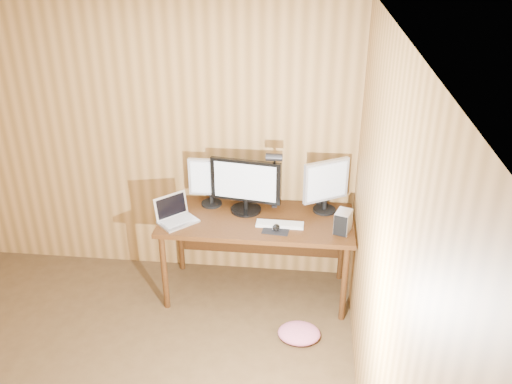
% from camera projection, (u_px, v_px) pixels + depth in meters
% --- Properties ---
extents(room_shell, '(4.00, 4.00, 4.00)m').
position_uv_depth(room_shell, '(54.00, 276.00, 2.92)').
color(room_shell, '#4A341C').
rests_on(room_shell, ground).
extents(desk, '(1.60, 0.70, 0.75)m').
position_uv_depth(desk, '(258.00, 227.00, 4.62)').
color(desk, '#3C200C').
rests_on(desk, floor).
extents(monitor_center, '(0.60, 0.26, 0.47)m').
position_uv_depth(monitor_center, '(246.00, 185.00, 4.51)').
color(monitor_center, black).
rests_on(monitor_center, desk).
extents(monitor_left, '(0.38, 0.18, 0.43)m').
position_uv_depth(monitor_left, '(211.00, 181.00, 4.62)').
color(monitor_left, black).
rests_on(monitor_left, desk).
extents(monitor_right, '(0.37, 0.24, 0.46)m').
position_uv_depth(monitor_right, '(326.00, 184.00, 4.51)').
color(monitor_right, black).
rests_on(monitor_right, desk).
extents(laptop, '(0.37, 0.37, 0.21)m').
position_uv_depth(laptop, '(175.00, 215.00, 4.44)').
color(laptop, silver).
rests_on(laptop, desk).
extents(keyboard, '(0.39, 0.12, 0.02)m').
position_uv_depth(keyboard, '(280.00, 224.00, 4.40)').
color(keyboard, white).
rests_on(keyboard, desk).
extents(mousepad, '(0.23, 0.19, 0.00)m').
position_uv_depth(mousepad, '(276.00, 229.00, 4.34)').
color(mousepad, black).
rests_on(mousepad, desk).
extents(mouse, '(0.06, 0.10, 0.04)m').
position_uv_depth(mouse, '(276.00, 227.00, 4.33)').
color(mouse, black).
rests_on(mouse, mousepad).
extents(hard_drive, '(0.16, 0.19, 0.18)m').
position_uv_depth(hard_drive, '(343.00, 222.00, 4.27)').
color(hard_drive, silver).
rests_on(hard_drive, desk).
extents(phone, '(0.06, 0.11, 0.01)m').
position_uv_depth(phone, '(276.00, 226.00, 4.37)').
color(phone, silver).
rests_on(phone, desk).
extents(speaker, '(0.05, 0.05, 0.13)m').
position_uv_depth(speaker, '(319.00, 198.00, 4.69)').
color(speaker, black).
rests_on(speaker, desk).
extents(desk_lamp, '(0.13, 0.19, 0.59)m').
position_uv_depth(desk_lamp, '(275.00, 172.00, 4.47)').
color(desk_lamp, black).
rests_on(desk_lamp, desk).
extents(fabric_pile, '(0.39, 0.34, 0.11)m').
position_uv_depth(fabric_pile, '(299.00, 333.00, 4.27)').
color(fabric_pile, '#CF6481').
rests_on(fabric_pile, floor).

